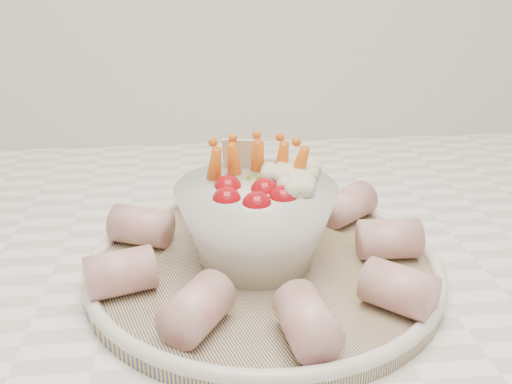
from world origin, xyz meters
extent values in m
cube|color=white|center=(0.00, 1.45, 0.90)|extent=(2.04, 0.62, 0.04)
cylinder|color=navy|center=(-0.15, 1.36, 0.93)|extent=(0.40, 0.40, 0.01)
torus|color=silver|center=(-0.15, 1.36, 0.94)|extent=(0.32, 0.32, 0.01)
sphere|color=#9C0A11|center=(-0.18, 1.34, 1.00)|extent=(0.02, 0.02, 0.02)
sphere|color=#9C0A11|center=(-0.16, 1.32, 1.00)|extent=(0.02, 0.02, 0.02)
sphere|color=#9C0A11|center=(-0.13, 1.33, 1.00)|extent=(0.02, 0.02, 0.02)
sphere|color=#9C0A11|center=(-0.18, 1.36, 1.00)|extent=(0.02, 0.02, 0.02)
sphere|color=#9C0A11|center=(-0.15, 1.35, 1.00)|extent=(0.02, 0.02, 0.02)
sphere|color=#4D6D24|center=(-0.15, 1.38, 1.00)|extent=(0.02, 0.02, 0.02)
cone|color=#CE5A13|center=(-0.17, 1.39, 1.01)|extent=(0.02, 0.04, 0.06)
cone|color=#CE5A13|center=(-0.15, 1.40, 1.01)|extent=(0.02, 0.04, 0.06)
cone|color=#CE5A13|center=(-0.13, 1.39, 1.01)|extent=(0.02, 0.04, 0.06)
cone|color=#CE5A13|center=(-0.19, 1.38, 1.01)|extent=(0.02, 0.04, 0.06)
cone|color=#CE5A13|center=(-0.12, 1.37, 1.01)|extent=(0.03, 0.04, 0.06)
sphere|color=beige|center=(-0.12, 1.36, 1.01)|extent=(0.03, 0.03, 0.03)
sphere|color=beige|center=(-0.12, 1.34, 1.01)|extent=(0.03, 0.03, 0.03)
sphere|color=beige|center=(-0.11, 1.38, 1.01)|extent=(0.03, 0.03, 0.03)
sphere|color=beige|center=(-0.13, 1.37, 1.01)|extent=(0.03, 0.03, 0.03)
cube|color=beige|center=(-0.16, 1.41, 1.01)|extent=(0.04, 0.02, 0.04)
cylinder|color=#AE4F55|center=(-0.03, 1.35, 0.95)|extent=(0.06, 0.04, 0.04)
cylinder|color=#AE4F55|center=(-0.05, 1.43, 0.95)|extent=(0.06, 0.06, 0.04)
cylinder|color=#AE4F55|center=(-0.12, 1.48, 0.95)|extent=(0.05, 0.06, 0.04)
cylinder|color=#AE4F55|center=(-0.20, 1.46, 0.95)|extent=(0.06, 0.06, 0.04)
cylinder|color=#AE4F55|center=(-0.26, 1.40, 0.95)|extent=(0.06, 0.05, 0.04)
cylinder|color=#AE4F55|center=(-0.27, 1.32, 0.95)|extent=(0.06, 0.05, 0.04)
cylinder|color=#AE4F55|center=(-0.21, 1.26, 0.95)|extent=(0.06, 0.06, 0.04)
cylinder|color=#AE4F55|center=(-0.13, 1.24, 0.95)|extent=(0.04, 0.06, 0.04)
cylinder|color=#AE4F55|center=(-0.05, 1.27, 0.95)|extent=(0.06, 0.06, 0.04)
camera|label=1|loc=(-0.20, 0.91, 1.19)|focal=40.00mm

